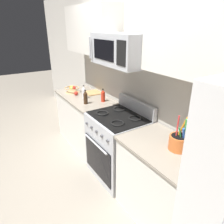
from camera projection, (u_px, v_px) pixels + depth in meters
name	position (u px, v px, depth m)	size (l,w,h in m)	color
ground_plane	(76.00, 190.00, 2.77)	(16.00, 16.00, 0.00)	gray
wall_back	(143.00, 84.00, 2.78)	(8.00, 0.10, 2.60)	beige
counter_left	(86.00, 120.00, 3.72)	(1.27, 0.65, 0.91)	silver
range_oven	(118.00, 146.00, 2.91)	(0.76, 0.69, 1.09)	#B2B5BA
counter_right	(161.00, 182.00, 2.26)	(0.91, 0.65, 0.91)	silver
microwave	(121.00, 49.00, 2.42)	(0.79, 0.44, 0.36)	#B2B5BA
upper_cabinets_left	(91.00, 30.00, 3.22)	(1.26, 0.34, 0.70)	silver
upper_cabinets_right	(193.00, 34.00, 1.76)	(0.90, 0.34, 0.70)	silver
utensil_crock	(179.00, 142.00, 2.01)	(0.19, 0.19, 0.35)	#D1662D
fruit_basket	(72.00, 89.00, 3.73)	(0.26, 0.26, 0.11)	tan
apple_loose	(76.00, 93.00, 3.57)	(0.07, 0.07, 0.07)	red
cutting_board	(93.00, 93.00, 3.70)	(0.29, 0.26, 0.02)	tan
bottle_soy	(85.00, 97.00, 3.16)	(0.06, 0.06, 0.22)	#382314
bottle_hot_sauce	(103.00, 96.00, 3.26)	(0.06, 0.06, 0.21)	red
bottle_vinegar	(84.00, 92.00, 3.40)	(0.06, 0.06, 0.22)	silver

